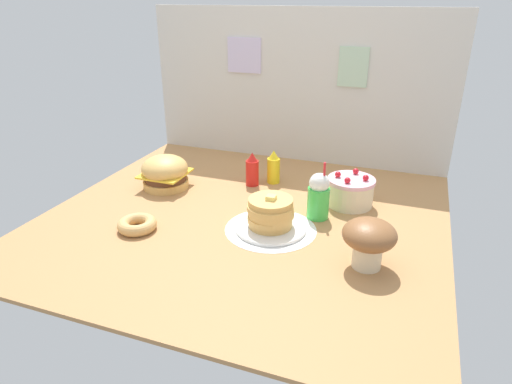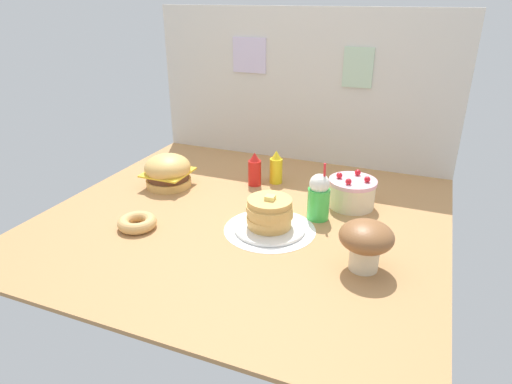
{
  "view_description": "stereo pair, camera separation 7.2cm",
  "coord_description": "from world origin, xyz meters",
  "px_view_note": "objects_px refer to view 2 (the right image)",
  "views": [
    {
      "loc": [
        0.79,
        -1.97,
        1.09
      ],
      "look_at": [
        0.06,
        0.02,
        0.14
      ],
      "focal_mm": 31.23,
      "sensor_mm": 36.0,
      "label": 1
    },
    {
      "loc": [
        0.86,
        -1.95,
        1.09
      ],
      "look_at": [
        0.06,
        0.02,
        0.14
      ],
      "focal_mm": 31.23,
      "sensor_mm": 36.0,
      "label": 2
    }
  ],
  "objects_px": {
    "ketchup_bottle": "(255,170)",
    "donut_pink_glaze": "(137,222)",
    "burger": "(168,171)",
    "layer_cake": "(352,193)",
    "pancake_stack": "(270,216)",
    "cream_soda_cup": "(319,197)",
    "mustard_bottle": "(277,168)",
    "mushroom_stool": "(366,241)"
  },
  "relations": [
    {
      "from": "layer_cake",
      "to": "cream_soda_cup",
      "type": "distance_m",
      "value": 0.26
    },
    {
      "from": "mushroom_stool",
      "to": "layer_cake",
      "type": "bearing_deg",
      "value": 105.85
    },
    {
      "from": "pancake_stack",
      "to": "donut_pink_glaze",
      "type": "relative_size",
      "value": 1.83
    },
    {
      "from": "ketchup_bottle",
      "to": "mushroom_stool",
      "type": "height_order",
      "value": "mushroom_stool"
    },
    {
      "from": "pancake_stack",
      "to": "donut_pink_glaze",
      "type": "bearing_deg",
      "value": -159.45
    },
    {
      "from": "pancake_stack",
      "to": "cream_soda_cup",
      "type": "height_order",
      "value": "cream_soda_cup"
    },
    {
      "from": "layer_cake",
      "to": "mushroom_stool",
      "type": "relative_size",
      "value": 1.13
    },
    {
      "from": "ketchup_bottle",
      "to": "donut_pink_glaze",
      "type": "height_order",
      "value": "ketchup_bottle"
    },
    {
      "from": "burger",
      "to": "cream_soda_cup",
      "type": "bearing_deg",
      "value": -4.65
    },
    {
      "from": "burger",
      "to": "layer_cake",
      "type": "distance_m",
      "value": 1.11
    },
    {
      "from": "layer_cake",
      "to": "pancake_stack",
      "type": "bearing_deg",
      "value": -127.29
    },
    {
      "from": "cream_soda_cup",
      "to": "ketchup_bottle",
      "type": "bearing_deg",
      "value": 148.58
    },
    {
      "from": "layer_cake",
      "to": "ketchup_bottle",
      "type": "height_order",
      "value": "ketchup_bottle"
    },
    {
      "from": "mustard_bottle",
      "to": "burger",
      "type": "bearing_deg",
      "value": -153.49
    },
    {
      "from": "ketchup_bottle",
      "to": "mustard_bottle",
      "type": "bearing_deg",
      "value": 36.63
    },
    {
      "from": "burger",
      "to": "donut_pink_glaze",
      "type": "distance_m",
      "value": 0.55
    },
    {
      "from": "mustard_bottle",
      "to": "layer_cake",
      "type": "bearing_deg",
      "value": -17.79
    },
    {
      "from": "ketchup_bottle",
      "to": "donut_pink_glaze",
      "type": "relative_size",
      "value": 1.08
    },
    {
      "from": "pancake_stack",
      "to": "cream_soda_cup",
      "type": "xyz_separation_m",
      "value": [
        0.19,
        0.21,
        0.05
      ]
    },
    {
      "from": "ketchup_bottle",
      "to": "cream_soda_cup",
      "type": "height_order",
      "value": "cream_soda_cup"
    },
    {
      "from": "ketchup_bottle",
      "to": "mustard_bottle",
      "type": "xyz_separation_m",
      "value": [
        0.11,
        0.08,
        0.0
      ]
    },
    {
      "from": "pancake_stack",
      "to": "layer_cake",
      "type": "xyz_separation_m",
      "value": [
        0.33,
        0.43,
        0.0
      ]
    },
    {
      "from": "burger",
      "to": "donut_pink_glaze",
      "type": "relative_size",
      "value": 1.43
    },
    {
      "from": "burger",
      "to": "mushroom_stool",
      "type": "xyz_separation_m",
      "value": [
        1.27,
        -0.46,
        0.04
      ]
    },
    {
      "from": "ketchup_bottle",
      "to": "mushroom_stool",
      "type": "distance_m",
      "value": 1.04
    },
    {
      "from": "pancake_stack",
      "to": "ketchup_bottle",
      "type": "xyz_separation_m",
      "value": [
        -0.29,
        0.51,
        0.02
      ]
    },
    {
      "from": "mustard_bottle",
      "to": "mushroom_stool",
      "type": "bearing_deg",
      "value": -48.57
    },
    {
      "from": "burger",
      "to": "layer_cake",
      "type": "height_order",
      "value": "burger"
    },
    {
      "from": "burger",
      "to": "mushroom_stool",
      "type": "distance_m",
      "value": 1.35
    },
    {
      "from": "cream_soda_cup",
      "to": "donut_pink_glaze",
      "type": "xyz_separation_m",
      "value": [
        -0.82,
        -0.45,
        -0.09
      ]
    },
    {
      "from": "donut_pink_glaze",
      "to": "mushroom_stool",
      "type": "relative_size",
      "value": 0.85
    },
    {
      "from": "burger",
      "to": "pancake_stack",
      "type": "relative_size",
      "value": 0.78
    },
    {
      "from": "mushroom_stool",
      "to": "donut_pink_glaze",
      "type": "bearing_deg",
      "value": -176.76
    },
    {
      "from": "mustard_bottle",
      "to": "cream_soda_cup",
      "type": "bearing_deg",
      "value": -45.78
    },
    {
      "from": "burger",
      "to": "layer_cake",
      "type": "bearing_deg",
      "value": 7.14
    },
    {
      "from": "burger",
      "to": "cream_soda_cup",
      "type": "xyz_separation_m",
      "value": [
        0.97,
        -0.08,
        0.03
      ]
    },
    {
      "from": "pancake_stack",
      "to": "ketchup_bottle",
      "type": "height_order",
      "value": "ketchup_bottle"
    },
    {
      "from": "burger",
      "to": "donut_pink_glaze",
      "type": "bearing_deg",
      "value": -74.49
    },
    {
      "from": "burger",
      "to": "pancake_stack",
      "type": "height_order",
      "value": "burger"
    },
    {
      "from": "burger",
      "to": "ketchup_bottle",
      "type": "relative_size",
      "value": 1.33
    },
    {
      "from": "burger",
      "to": "layer_cake",
      "type": "relative_size",
      "value": 1.06
    },
    {
      "from": "layer_cake",
      "to": "mushroom_stool",
      "type": "bearing_deg",
      "value": -74.15
    }
  ]
}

